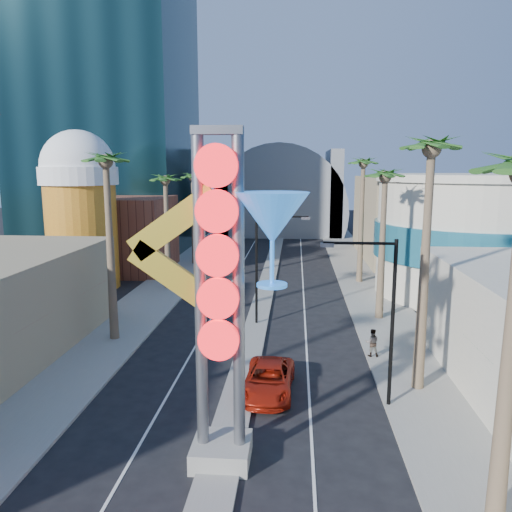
{
  "coord_description": "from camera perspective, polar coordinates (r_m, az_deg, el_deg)",
  "views": [
    {
      "loc": [
        2.72,
        -14.35,
        11.13
      ],
      "look_at": [
        -0.13,
        21.21,
        4.8
      ],
      "focal_mm": 35.0,
      "sensor_mm": 36.0,
      "label": 1
    }
  ],
  "objects": [
    {
      "name": "sidewalk_west",
      "position": [
        52.03,
        -9.11,
        -2.33
      ],
      "size": [
        5.0,
        100.0,
        0.15
      ],
      "primitive_type": "cube",
      "color": "gray",
      "rests_on": "ground"
    },
    {
      "name": "beer_mug",
      "position": [
        48.65,
        -19.44,
        5.62
      ],
      "size": [
        7.0,
        7.0,
        14.5
      ],
      "color": "#B65818",
      "rests_on": "ground"
    },
    {
      "name": "pedestrian_b",
      "position": [
        30.56,
        13.12,
        -9.61
      ],
      "size": [
        0.81,
        0.64,
        1.66
      ],
      "primitive_type": "imported",
      "rotation": [
        0.0,
        0.0,
        3.13
      ],
      "color": "gray",
      "rests_on": "sidewalk_east"
    },
    {
      "name": "palm_2",
      "position": [
        45.9,
        -10.31,
        7.84
      ],
      "size": [
        2.4,
        2.4,
        11.2
      ],
      "color": "brown",
      "rests_on": "ground"
    },
    {
      "name": "palm_5",
      "position": [
        25.15,
        19.34,
        9.82
      ],
      "size": [
        2.4,
        2.4,
        13.2
      ],
      "color": "brown",
      "rests_on": "ground"
    },
    {
      "name": "streetlight_0",
      "position": [
        34.98,
        0.95,
        -0.23
      ],
      "size": [
        3.79,
        0.25,
        8.0
      ],
      "color": "black",
      "rests_on": "ground"
    },
    {
      "name": "streetlight_2",
      "position": [
        23.57,
        14.27,
        -5.76
      ],
      "size": [
        3.45,
        0.25,
        8.0
      ],
      "color": "black",
      "rests_on": "ground"
    },
    {
      "name": "filler_east",
      "position": [
        64.04,
        16.58,
        4.15
      ],
      "size": [
        10.0,
        20.0,
        10.0
      ],
      "primitive_type": "cube",
      "color": "tan",
      "rests_on": "ground"
    },
    {
      "name": "streetlight_1",
      "position": [
        58.78,
        1.38,
        3.96
      ],
      "size": [
        3.79,
        0.25,
        8.0
      ],
      "color": "black",
      "rests_on": "ground"
    },
    {
      "name": "palm_7",
      "position": [
        48.76,
        12.15,
        9.48
      ],
      "size": [
        2.4,
        2.4,
        12.7
      ],
      "color": "brown",
      "rests_on": "ground"
    },
    {
      "name": "median",
      "position": [
        53.58,
        1.58,
        -1.85
      ],
      "size": [
        1.6,
        84.0,
        0.15
      ],
      "primitive_type": "cube",
      "color": "gray",
      "rests_on": "ground"
    },
    {
      "name": "canopy",
      "position": [
        86.66,
        2.79,
        5.54
      ],
      "size": [
        22.0,
        16.0,
        22.0
      ],
      "color": "slate",
      "rests_on": "ground"
    },
    {
      "name": "neon_sign",
      "position": [
        17.83,
        -1.65,
        -2.33
      ],
      "size": [
        6.53,
        2.6,
        12.55
      ],
      "color": "gray",
      "rests_on": "ground"
    },
    {
      "name": "palm_3",
      "position": [
        57.58,
        -7.24,
        8.34
      ],
      "size": [
        2.4,
        2.4,
        11.2
      ],
      "color": "brown",
      "rests_on": "ground"
    },
    {
      "name": "palm_6",
      "position": [
        36.91,
        14.52,
        7.88
      ],
      "size": [
        2.4,
        2.4,
        11.7
      ],
      "color": "brown",
      "rests_on": "ground"
    },
    {
      "name": "hotel_tower",
      "position": [
        72.15,
        -16.65,
        20.75
      ],
      "size": [
        20.0,
        20.0,
        50.0
      ],
      "primitive_type": "cube",
      "color": "black",
      "rests_on": "ground"
    },
    {
      "name": "red_pickup",
      "position": [
        25.59,
        1.44,
        -13.95
      ],
      "size": [
        2.62,
        5.29,
        1.44
      ],
      "primitive_type": "imported",
      "rotation": [
        0.0,
        0.0,
        -0.05
      ],
      "color": "#AB1E0D",
      "rests_on": "ground"
    },
    {
      "name": "palm_1",
      "position": [
        32.54,
        -16.74,
        9.1
      ],
      "size": [
        2.4,
        2.4,
        12.7
      ],
      "color": "brown",
      "rests_on": "ground"
    },
    {
      "name": "sidewalk_east",
      "position": [
        51.03,
        12.12,
        -2.68
      ],
      "size": [
        5.0,
        100.0,
        0.15
      ],
      "primitive_type": "cube",
      "color": "gray",
      "rests_on": "ground"
    },
    {
      "name": "turquoise_building",
      "position": [
        47.28,
        23.42,
        2.08
      ],
      "size": [
        16.6,
        16.6,
        10.6
      ],
      "color": "beige",
      "rests_on": "ground"
    },
    {
      "name": "brick_filler_west",
      "position": [
        56.05,
        -14.98,
        2.41
      ],
      "size": [
        10.0,
        10.0,
        8.0
      ],
      "primitive_type": "cube",
      "color": "brown",
      "rests_on": "ground"
    }
  ]
}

